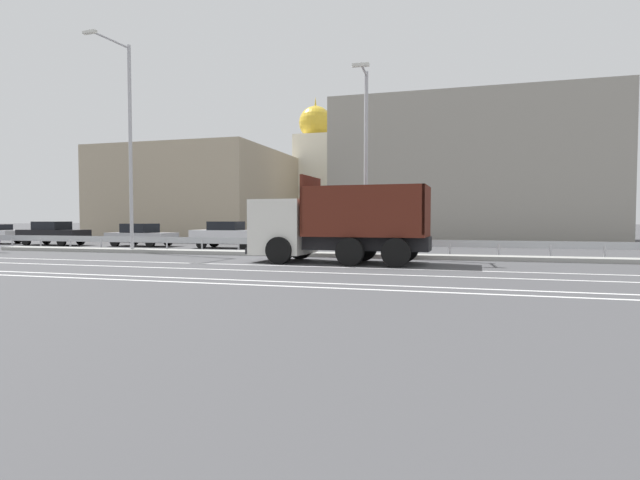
% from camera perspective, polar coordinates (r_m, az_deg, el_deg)
% --- Properties ---
extents(ground_plane, '(320.00, 320.00, 0.00)m').
position_cam_1_polar(ground_plane, '(20.99, -5.74, -2.29)').
color(ground_plane, '#424244').
extents(lane_strip_0, '(60.31, 0.16, 0.01)m').
position_cam_1_polar(lane_strip_0, '(17.86, 0.99, -3.10)').
color(lane_strip_0, silver).
rests_on(lane_strip_0, ground_plane).
extents(lane_strip_1, '(60.31, 0.16, 0.01)m').
position_cam_1_polar(lane_strip_1, '(16.05, -0.76, -3.72)').
color(lane_strip_1, silver).
rests_on(lane_strip_1, ground_plane).
extents(lane_strip_2, '(60.31, 0.16, 0.01)m').
position_cam_1_polar(lane_strip_2, '(13.69, -3.81, -4.79)').
color(lane_strip_2, silver).
rests_on(lane_strip_2, ground_plane).
extents(lane_strip_3, '(60.31, 0.16, 0.01)m').
position_cam_1_polar(lane_strip_3, '(12.91, -5.08, -5.23)').
color(lane_strip_3, silver).
rests_on(lane_strip_3, ground_plane).
extents(median_island, '(33.17, 1.10, 0.18)m').
position_cam_1_polar(median_island, '(23.32, -3.45, -1.59)').
color(median_island, gray).
rests_on(median_island, ground_plane).
extents(median_guardrail, '(60.31, 0.09, 0.78)m').
position_cam_1_polar(median_guardrail, '(24.23, -2.68, -0.30)').
color(median_guardrail, '#9EA0A5').
rests_on(median_guardrail, ground_plane).
extents(dump_truck, '(7.05, 2.83, 3.40)m').
position_cam_1_polar(dump_truck, '(19.79, -0.21, 1.14)').
color(dump_truck, silver).
rests_on(dump_truck, ground_plane).
extents(median_road_sign, '(0.75, 0.16, 2.30)m').
position_cam_1_polar(median_road_sign, '(23.54, -5.24, 1.19)').
color(median_road_sign, white).
rests_on(median_road_sign, ground_plane).
extents(street_lamp_1, '(0.71, 2.72, 10.45)m').
position_cam_1_polar(street_lamp_1, '(27.32, -21.14, 10.81)').
color(street_lamp_1, '#ADADB2').
rests_on(street_lamp_1, ground_plane).
extents(street_lamp_2, '(0.71, 1.95, 8.22)m').
position_cam_1_polar(street_lamp_2, '(22.40, 5.22, 9.69)').
color(street_lamp_2, '#ADADB2').
rests_on(street_lamp_2, ground_plane).
extents(parked_car_1, '(4.61, 1.86, 1.55)m').
position_cam_1_polar(parked_car_1, '(37.11, -28.19, 0.67)').
color(parked_car_1, black).
rests_on(parked_car_1, ground_plane).
extents(parked_car_2, '(4.32, 2.11, 1.43)m').
position_cam_1_polar(parked_car_2, '(33.29, -19.75, 0.55)').
color(parked_car_2, '#A3A3A8').
rests_on(parked_car_2, ground_plane).
extents(parked_car_3, '(4.27, 1.92, 1.57)m').
position_cam_1_polar(parked_car_3, '(29.84, -10.50, 0.59)').
color(parked_car_3, silver).
rests_on(parked_car_3, ground_plane).
extents(background_building_0, '(13.67, 14.12, 7.51)m').
position_cam_1_polar(background_building_0, '(45.16, -13.25, 4.94)').
color(background_building_0, tan).
rests_on(background_building_0, ground_plane).
extents(background_building_1, '(22.14, 8.93, 11.58)m').
position_cam_1_polar(background_building_1, '(43.84, 16.65, 7.65)').
color(background_building_1, gray).
rests_on(background_building_1, ground_plane).
extents(church_tower, '(3.60, 3.60, 13.64)m').
position_cam_1_polar(church_tower, '(49.48, -0.52, 7.66)').
color(church_tower, silver).
rests_on(church_tower, ground_plane).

